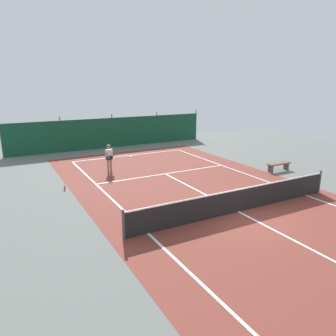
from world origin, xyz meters
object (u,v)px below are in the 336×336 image
at_px(tennis_ball_by_sideline, 200,158).
at_px(parked_car, 105,132).
at_px(courtside_bench, 279,165).
at_px(water_bottle, 65,188).
at_px(tennis_ball_midcourt, 122,156).
at_px(tennis_net, 239,200).
at_px(tennis_ball_near_player, 195,165).
at_px(tennis_player, 109,157).

height_order(tennis_ball_by_sideline, parked_car, parked_car).
xyz_separation_m(courtside_bench, water_bottle, (-12.03, 2.55, -0.25)).
bearing_deg(tennis_ball_midcourt, tennis_ball_by_sideline, -35.84).
height_order(tennis_net, parked_car, parked_car).
distance_m(tennis_ball_midcourt, water_bottle, 7.70).
distance_m(tennis_ball_near_player, courtside_bench, 5.10).
relative_size(tennis_ball_midcourt, parked_car, 0.02).
xyz_separation_m(tennis_net, parked_car, (0.26, 18.50, 0.33)).
distance_m(tennis_player, tennis_ball_by_sideline, 6.78).
bearing_deg(water_bottle, tennis_net, -47.66).
xyz_separation_m(tennis_ball_by_sideline, water_bottle, (-9.71, -2.43, 0.09)).
distance_m(tennis_net, courtside_bench, 7.33).
distance_m(tennis_ball_midcourt, tennis_ball_by_sideline, 5.64).
xyz_separation_m(tennis_ball_near_player, water_bottle, (-8.28, -0.89, 0.09)).
height_order(tennis_player, tennis_ball_by_sideline, tennis_player).
bearing_deg(water_bottle, tennis_ball_by_sideline, 14.03).
bearing_deg(tennis_ball_by_sideline, tennis_ball_near_player, -132.91).
xyz_separation_m(tennis_net, courtside_bench, (6.31, 3.73, -0.14)).
bearing_deg(tennis_player, parked_car, -124.67).
height_order(tennis_ball_near_player, water_bottle, water_bottle).
relative_size(tennis_player, courtside_bench, 1.03).
xyz_separation_m(tennis_net, water_bottle, (-5.72, 6.28, -0.39)).
height_order(tennis_player, water_bottle, tennis_player).
height_order(parked_car, courtside_bench, parked_car).
relative_size(tennis_player, parked_car, 0.37).
height_order(tennis_player, parked_car, parked_car).
xyz_separation_m(tennis_ball_midcourt, parked_car, (0.84, 6.49, 0.81)).
relative_size(courtside_bench, water_bottle, 6.67).
bearing_deg(tennis_net, water_bottle, 132.34).
relative_size(tennis_net, tennis_ball_near_player, 153.33).
bearing_deg(parked_car, tennis_ball_near_player, -86.02).
bearing_deg(tennis_player, tennis_net, 89.75).
xyz_separation_m(tennis_ball_by_sideline, courtside_bench, (2.32, -4.97, 0.34)).
relative_size(tennis_ball_midcourt, courtside_bench, 0.04).
height_order(tennis_net, tennis_ball_midcourt, tennis_net).
distance_m(tennis_player, tennis_ball_near_player, 5.47).
height_order(tennis_net, tennis_player, tennis_player).
bearing_deg(parked_car, tennis_ball_midcourt, -104.86).
relative_size(tennis_ball_by_sideline, courtside_bench, 0.04).
bearing_deg(parked_car, tennis_net, -98.28).
bearing_deg(courtside_bench, water_bottle, 168.05).
distance_m(tennis_player, parked_car, 10.64).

